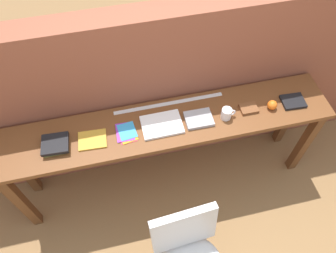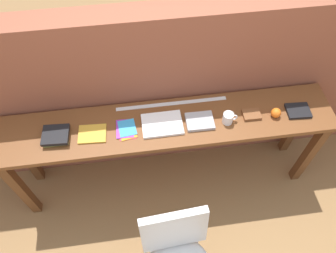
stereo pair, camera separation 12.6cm
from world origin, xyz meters
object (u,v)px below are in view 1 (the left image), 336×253
at_px(magazine_cycling, 92,140).
at_px(pamphlet_pile_colourful, 126,132).
at_px(mug, 227,114).
at_px(book_stack_leftmost, 55,144).
at_px(book_repair_rightmost, 293,101).
at_px(book_open_centre, 162,125).
at_px(sports_ball_small, 272,105).
at_px(leather_journal_brown, 249,108).

distance_m(magazine_cycling, pamphlet_pile_colourful, 0.24).
distance_m(pamphlet_pile_colourful, mug, 0.74).
relative_size(book_stack_leftmost, book_repair_rightmost, 1.11).
relative_size(magazine_cycling, mug, 1.78).
bearing_deg(book_open_centre, sports_ball_small, -2.40).
bearing_deg(pamphlet_pile_colourful, book_open_centre, 1.06).
height_order(magazine_cycling, book_open_centre, book_open_centre).
xyz_separation_m(magazine_cycling, book_repair_rightmost, (1.52, -0.00, 0.00)).
bearing_deg(book_repair_rightmost, pamphlet_pile_colourful, -177.08).
bearing_deg(sports_ball_small, mug, -179.14).
height_order(book_stack_leftmost, book_open_centre, book_stack_leftmost).
height_order(book_open_centre, leather_journal_brown, leather_journal_brown).
height_order(book_stack_leftmost, magazine_cycling, book_stack_leftmost).
distance_m(book_stack_leftmost, mug, 1.23).
distance_m(leather_journal_brown, book_repair_rightmost, 0.35).
height_order(pamphlet_pile_colourful, sports_ball_small, sports_ball_small).
distance_m(book_open_centre, leather_journal_brown, 0.67).
relative_size(book_open_centre, book_repair_rightmost, 1.69).
xyz_separation_m(book_open_centre, book_repair_rightmost, (1.02, -0.01, 0.00)).
bearing_deg(book_open_centre, book_stack_leftmost, -179.82).
xyz_separation_m(book_open_centre, sports_ball_small, (0.84, -0.03, 0.03)).
distance_m(magazine_cycling, leather_journal_brown, 1.17).
bearing_deg(book_stack_leftmost, book_repair_rightmost, -0.24).
distance_m(book_open_centre, sports_ball_small, 0.84).
bearing_deg(mug, pamphlet_pile_colourful, 177.68).
xyz_separation_m(leather_journal_brown, book_repair_rightmost, (0.35, -0.01, -0.00)).
distance_m(book_stack_leftmost, sports_ball_small, 1.59).
bearing_deg(book_repair_rightmost, book_stack_leftmost, -176.86).
bearing_deg(magazine_cycling, book_stack_leftmost, -177.99).
relative_size(book_stack_leftmost, leather_journal_brown, 1.48).
bearing_deg(sports_ball_small, magazine_cycling, 179.33).
distance_m(book_stack_leftmost, leather_journal_brown, 1.42).
bearing_deg(book_repair_rightmost, mug, -174.55).
xyz_separation_m(pamphlet_pile_colourful, leather_journal_brown, (0.93, 0.00, 0.01)).
xyz_separation_m(book_stack_leftmost, sports_ball_small, (1.59, -0.02, 0.01)).
height_order(book_stack_leftmost, mug, mug).
relative_size(book_open_centre, sports_ball_small, 4.02).
bearing_deg(pamphlet_pile_colourful, magazine_cycling, -177.93).
distance_m(pamphlet_pile_colourful, sports_ball_small, 1.10).
xyz_separation_m(book_stack_leftmost, book_repair_rightmost, (1.77, -0.01, -0.02)).
distance_m(pamphlet_pile_colourful, book_open_centre, 0.26).
height_order(pamphlet_pile_colourful, book_repair_rightmost, book_repair_rightmost).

